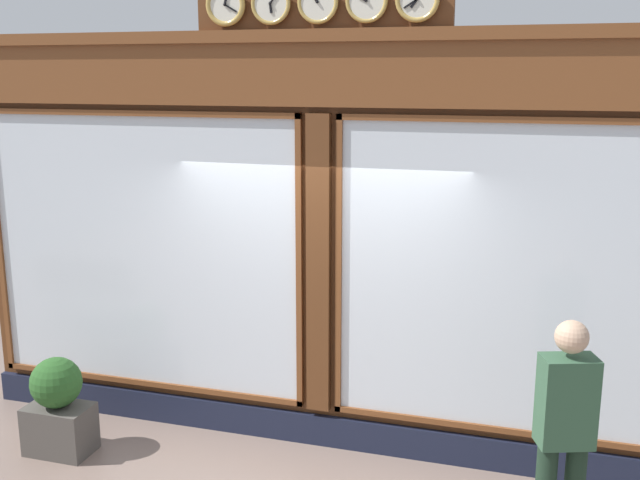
% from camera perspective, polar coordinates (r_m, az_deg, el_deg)
% --- Properties ---
extents(shop_facade, '(6.85, 0.42, 4.06)m').
position_cam_1_polar(shop_facade, '(6.37, 0.33, -0.29)').
color(shop_facade, '#5B3319').
rests_on(shop_facade, ground_plane).
extents(pedestrian, '(0.41, 0.33, 1.69)m').
position_cam_1_polar(pedestrian, '(5.34, 18.33, -13.67)').
color(pedestrian, '#1C2F21').
rests_on(pedestrian, ground_plane).
extents(planter_box, '(0.56, 0.36, 0.43)m').
position_cam_1_polar(planter_box, '(7.03, -19.41, -13.58)').
color(planter_box, '#4C4742').
rests_on(planter_box, ground_plane).
extents(planter_shrub, '(0.44, 0.44, 0.44)m').
position_cam_1_polar(planter_shrub, '(6.85, -19.68, -10.31)').
color(planter_shrub, '#285623').
rests_on(planter_shrub, planter_box).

